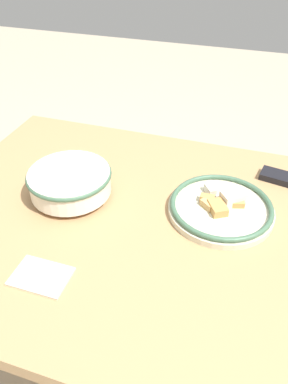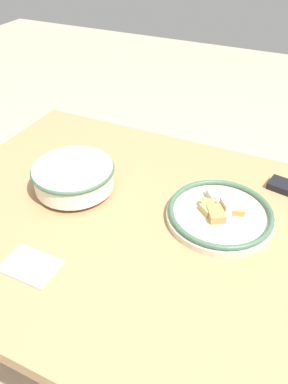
% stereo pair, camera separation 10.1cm
% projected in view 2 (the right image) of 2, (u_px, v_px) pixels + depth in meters
% --- Properties ---
extents(ground_plane, '(8.00, 8.00, 0.00)m').
position_uv_depth(ground_plane, '(158.00, 370.00, 1.41)').
color(ground_plane, '#B7A88E').
extents(dining_table, '(1.33, 0.88, 0.74)m').
position_uv_depth(dining_table, '(163.00, 251.00, 1.01)').
color(dining_table, tan).
rests_on(dining_table, ground_plane).
extents(noodle_bowl, '(0.23, 0.23, 0.08)m').
position_uv_depth(noodle_bowl, '(74.00, 176.00, 1.05)').
color(noodle_bowl, silver).
rests_on(noodle_bowl, dining_table).
extents(food_plate, '(0.28, 0.28, 0.05)m').
position_uv_depth(food_plate, '(220.00, 214.00, 0.97)').
color(food_plate, beige).
rests_on(food_plate, dining_table).
extents(folded_napkin, '(0.13, 0.09, 0.01)m').
position_uv_depth(folded_napkin, '(31.00, 266.00, 0.85)').
color(folded_napkin, beige).
rests_on(folded_napkin, dining_table).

